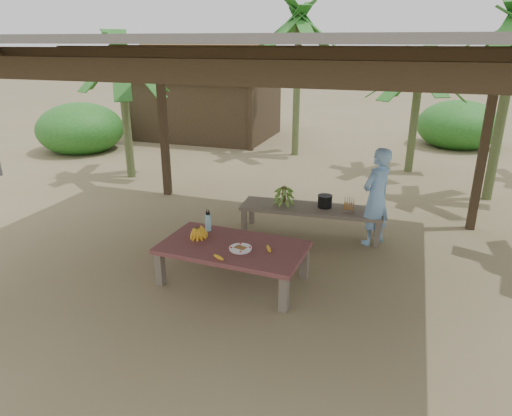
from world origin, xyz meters
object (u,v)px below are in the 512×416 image
(work_table, at_px, (233,250))
(ripe_banana_bunch, at_px, (197,232))
(cooking_pot, at_px, (325,201))
(woman, at_px, (376,197))
(plate, at_px, (241,249))
(water_flask, at_px, (208,222))
(bench, at_px, (311,211))

(work_table, distance_m, ripe_banana_bunch, 0.56)
(cooking_pot, height_order, woman, woman)
(work_table, xyz_separation_m, plate, (0.14, -0.10, 0.08))
(water_flask, bearing_deg, work_table, -34.96)
(water_flask, height_order, woman, woman)
(ripe_banana_bunch, xyz_separation_m, water_flask, (0.04, 0.26, 0.04))
(work_table, bearing_deg, ripe_banana_bunch, 174.54)
(work_table, height_order, plate, plate)
(work_table, distance_m, bench, 1.91)
(plate, bearing_deg, work_table, 145.42)
(woman, bearing_deg, cooking_pot, -63.31)
(cooking_pot, relative_size, woman, 0.15)
(work_table, bearing_deg, bench, 74.40)
(plate, relative_size, woman, 0.19)
(work_table, relative_size, plate, 6.59)
(bench, distance_m, plate, 1.97)
(plate, height_order, cooking_pot, cooking_pot)
(bench, relative_size, woman, 1.51)
(bench, xyz_separation_m, water_flask, (-1.10, -1.47, 0.23))
(work_table, bearing_deg, water_flask, 148.03)
(work_table, xyz_separation_m, bench, (0.61, 1.81, -0.04))
(cooking_pot, bearing_deg, water_flask, -129.91)
(plate, distance_m, woman, 2.38)
(cooking_pot, bearing_deg, bench, -158.22)
(work_table, distance_m, woman, 2.40)
(work_table, height_order, water_flask, water_flask)
(ripe_banana_bunch, distance_m, water_flask, 0.27)
(water_flask, bearing_deg, plate, -34.88)
(plate, xyz_separation_m, woman, (1.44, 1.88, 0.22))
(bench, height_order, ripe_banana_bunch, ripe_banana_bunch)
(ripe_banana_bunch, height_order, woman, woman)
(water_flask, bearing_deg, cooking_pot, 50.09)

